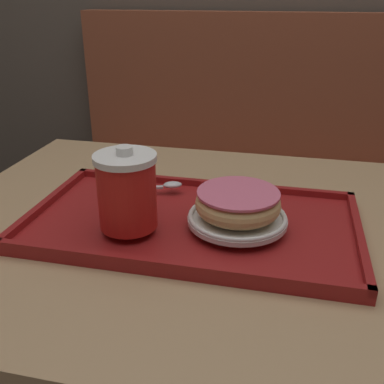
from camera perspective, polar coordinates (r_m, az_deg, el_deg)
name	(u,v)px	position (r m, az deg, el deg)	size (l,w,h in m)	color
booth_bench	(277,211)	(1.71, 10.80, -2.33)	(1.55, 0.44, 1.00)	brown
cafe_table	(199,298)	(0.86, 0.86, -13.30)	(0.93, 0.74, 0.71)	tan
serving_tray	(192,223)	(0.75, 0.00, -3.96)	(0.54, 0.30, 0.02)	maroon
coffee_cup_front	(127,190)	(0.69, -8.27, 0.19)	(0.09, 0.09, 0.13)	red
plate_with_chocolate_donut	(237,218)	(0.72, 5.77, -3.28)	(0.16, 0.16, 0.01)	white
donut_chocolate_glazed	(238,203)	(0.71, 5.86, -1.37)	(0.13, 0.13, 0.04)	#DBB270
spoon	(160,186)	(0.84, -4.11, 0.78)	(0.15, 0.07, 0.01)	silver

